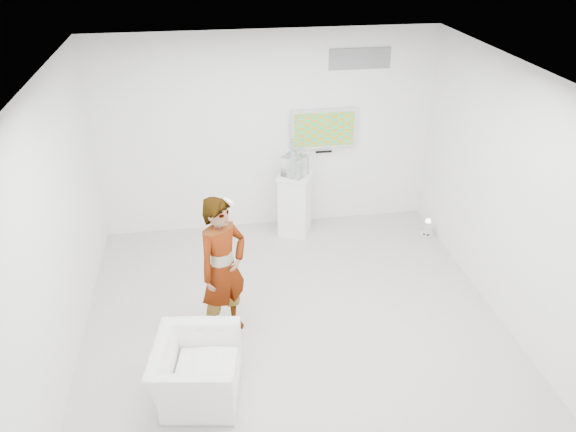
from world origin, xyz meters
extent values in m
cube|color=beige|center=(0.00, 0.00, 0.01)|extent=(5.00, 5.00, 0.01)
cube|color=#303032|center=(0.00, 0.00, 3.00)|extent=(5.00, 5.00, 0.01)
cube|color=white|center=(0.00, 2.50, 1.50)|extent=(5.00, 0.01, 3.00)
cube|color=white|center=(0.00, -2.50, 1.50)|extent=(5.00, 0.01, 3.00)
cube|color=white|center=(-2.50, 0.00, 1.50)|extent=(0.01, 5.00, 3.00)
cube|color=white|center=(2.50, 0.00, 1.50)|extent=(0.01, 5.00, 3.00)
cube|color=silver|center=(0.85, 2.45, 1.55)|extent=(1.00, 0.08, 0.60)
cube|color=slate|center=(1.35, 2.49, 2.55)|extent=(0.90, 0.02, 0.30)
imported|color=white|center=(-0.82, -0.02, 0.87)|extent=(0.76, 0.72, 1.74)
imported|color=white|center=(-1.17, -0.97, 0.31)|extent=(0.98, 1.08, 0.62)
cube|color=white|center=(0.36, 2.14, 0.48)|extent=(0.62, 0.62, 0.97)
cylinder|color=white|center=(2.33, 1.67, 0.15)|extent=(0.23, 0.23, 0.30)
cube|color=white|center=(0.36, 2.14, 1.12)|extent=(0.43, 0.43, 0.31)
cube|color=white|center=(0.36, 2.14, 1.08)|extent=(0.11, 0.17, 0.22)
cube|color=white|center=(-0.71, 0.25, 1.57)|extent=(0.11, 0.15, 0.04)
camera|label=1|loc=(-0.92, -5.30, 4.40)|focal=35.00mm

